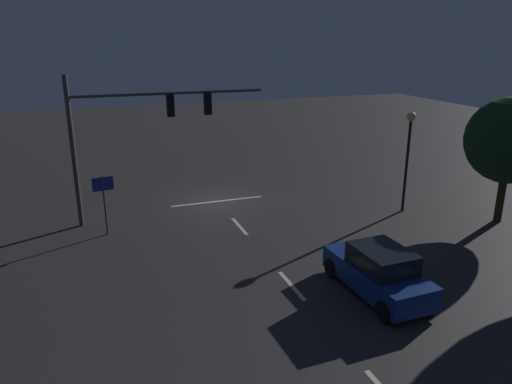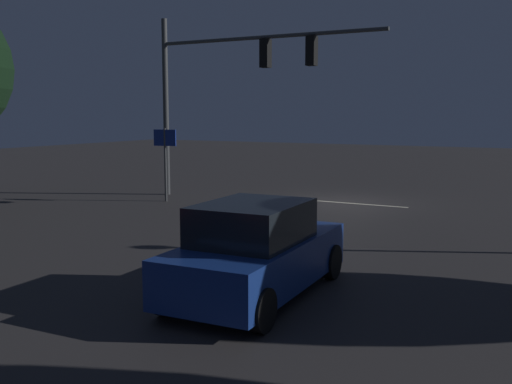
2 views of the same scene
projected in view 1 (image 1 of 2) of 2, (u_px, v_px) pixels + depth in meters
The scene contains 9 objects.
ground_plane at pixel (217, 200), 26.19m from camera, with size 80.00×80.00×0.00m, color #2D2B2B.
traffic_signal_assembly at pixel (137, 122), 22.22m from camera, with size 9.00×0.47×6.90m.
lane_dash_far at pixel (240, 226), 22.60m from camera, with size 2.20×0.16×0.01m, color beige.
lane_dash_mid at pixel (292, 285), 17.23m from camera, with size 2.20×0.16×0.01m, color beige.
stop_bar at pixel (218, 201), 26.02m from camera, with size 5.00×0.16×0.01m, color beige.
car_approaching at pixel (378, 272), 16.52m from camera, with size 2.05×4.43×1.70m.
street_lamp_left_kerb at pixel (409, 143), 23.53m from camera, with size 0.44×0.44×5.01m.
route_sign at pixel (104, 193), 21.10m from camera, with size 0.90×0.18×2.71m.
tree_left_far at pixel (510, 140), 22.04m from camera, with size 3.96×3.96×5.92m.
Camera 1 is at (6.41, 24.04, 8.44)m, focal length 34.09 mm.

